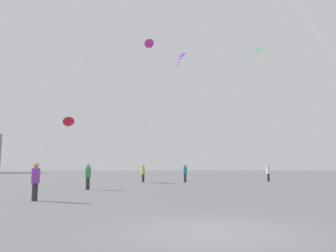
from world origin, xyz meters
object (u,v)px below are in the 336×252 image
object	(u,v)px
person_in_yellow	(143,173)
person_in_purple	(35,180)
kite_violet_diamond	(179,58)
kite_emerald_delta	(258,53)
kite_magenta_diamond	(149,45)
person_in_white	(268,172)
kite_crimson_diamond	(69,121)
person_in_teal	(185,172)
person_in_green	(88,175)

from	to	relation	value
person_in_yellow	person_in_purple	bearing A→B (deg)	133.77
kite_violet_diamond	kite_emerald_delta	bearing A→B (deg)	50.14
kite_emerald_delta	kite_magenta_diamond	world-z (taller)	kite_emerald_delta
person_in_purple	kite_magenta_diamond	world-z (taller)	kite_magenta_diamond
person_in_white	kite_violet_diamond	bearing A→B (deg)	-122.04
person_in_yellow	kite_magenta_diamond	xyz separation A→B (m)	(0.49, -1.53, 12.92)
person_in_white	kite_emerald_delta	xyz separation A→B (m)	(-0.51, 0.19, 13.13)
kite_crimson_diamond	kite_magenta_diamond	xyz separation A→B (m)	(8.67, -3.85, 7.40)
person_in_yellow	kite_magenta_diamond	world-z (taller)	kite_magenta_diamond
person_in_purple	kite_magenta_diamond	xyz separation A→B (m)	(5.03, 16.49, 12.93)
person_in_white	person_in_teal	size ratio (longest dim) A/B	0.97
person_in_yellow	person_in_teal	bearing A→B (deg)	-133.36
person_in_teal	kite_crimson_diamond	bearing A→B (deg)	111.07
kite_violet_diamond	person_in_yellow	bearing A→B (deg)	102.79
kite_emerald_delta	kite_crimson_diamond	xyz separation A→B (m)	(-20.83, 1.63, -7.64)
person_in_yellow	person_in_purple	size ratio (longest dim) A/B	1.01
person_in_yellow	kite_crimson_diamond	xyz separation A→B (m)	(-8.18, 2.32, 5.51)
person_in_white	person_in_yellow	size ratio (longest dim) A/B	1.03
person_in_yellow	person_in_green	bearing A→B (deg)	129.90
person_in_green	kite_violet_diamond	world-z (taller)	kite_violet_diamond
person_in_white	kite_magenta_diamond	xyz separation A→B (m)	(-12.67, -2.04, 12.89)
person_in_yellow	kite_violet_diamond	distance (m)	14.20
kite_crimson_diamond	kite_magenta_diamond	bearing A→B (deg)	-23.97
person_in_purple	kite_violet_diamond	bearing A→B (deg)	90.70
person_in_green	person_in_teal	bearing A→B (deg)	62.92
person_in_yellow	kite_emerald_delta	xyz separation A→B (m)	(12.65, 0.69, 13.15)
person_in_white	person_in_purple	bearing A→B (deg)	-124.02
person_in_teal	kite_magenta_diamond	world-z (taller)	kite_magenta_diamond
person_in_green	kite_crimson_diamond	world-z (taller)	kite_crimson_diamond
person_in_green	person_in_teal	xyz separation A→B (m)	(7.71, 10.03, 0.04)
person_in_green	kite_emerald_delta	size ratio (longest dim) A/B	0.13
person_in_purple	kite_crimson_diamond	bearing A→B (deg)	147.76
person_in_purple	kite_magenta_diamond	size ratio (longest dim) A/B	0.13
kite_emerald_delta	kite_magenta_diamond	size ratio (longest dim) A/B	1.03
kite_violet_diamond	person_in_white	bearing A→B (deg)	48.29
person_in_yellow	kite_crimson_diamond	bearing A→B (deg)	42.08
person_in_purple	kite_magenta_diamond	bearing A→B (deg)	120.65
kite_magenta_diamond	person_in_green	bearing A→B (deg)	-113.32
person_in_white	kite_violet_diamond	world-z (taller)	kite_violet_diamond
person_in_purple	person_in_teal	world-z (taller)	person_in_teal
kite_crimson_diamond	person_in_purple	bearing A→B (deg)	-79.86
kite_emerald_delta	kite_crimson_diamond	distance (m)	22.25
person_in_yellow	person_in_purple	xyz separation A→B (m)	(-4.54, -18.02, -0.01)
person_in_teal	kite_violet_diamond	world-z (taller)	kite_violet_diamond
kite_crimson_diamond	kite_magenta_diamond	distance (m)	12.04
person_in_teal	person_in_purple	bearing A→B (deg)	-171.52
person_in_purple	person_in_teal	bearing A→B (deg)	110.72
person_in_white	person_in_purple	world-z (taller)	person_in_white
person_in_teal	kite_emerald_delta	world-z (taller)	kite_emerald_delta
kite_emerald_delta	kite_violet_diamond	distance (m)	16.49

